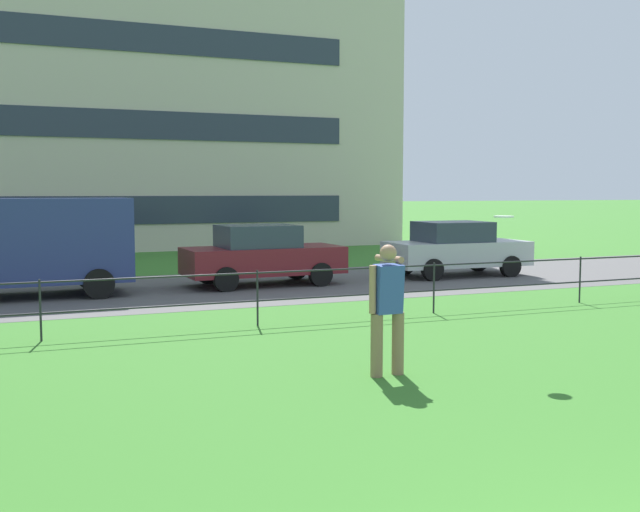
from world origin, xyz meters
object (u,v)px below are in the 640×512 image
(car_silver_left, at_px, (456,248))
(panel_van_far_left, at_px, (15,241))
(person_thrower, at_px, (387,305))
(car_maroon_far_right, at_px, (262,255))
(frisbee, at_px, (504,217))

(car_silver_left, bearing_deg, panel_van_far_left, 179.74)
(person_thrower, height_order, panel_van_far_left, panel_van_far_left)
(person_thrower, height_order, car_silver_left, person_thrower)
(panel_van_far_left, height_order, car_maroon_far_right, panel_van_far_left)
(frisbee, xyz_separation_m, car_silver_left, (5.19, 9.32, -1.27))
(person_thrower, distance_m, panel_van_far_left, 10.42)
(car_maroon_far_right, xyz_separation_m, car_silver_left, (5.71, -0.07, 0.00))
(person_thrower, xyz_separation_m, car_maroon_far_right, (1.28, 9.41, -0.15))
(panel_van_far_left, relative_size, car_silver_left, 1.25)
(person_thrower, bearing_deg, panel_van_far_left, 115.71)
(car_maroon_far_right, bearing_deg, frisbee, -86.80)
(car_maroon_far_right, bearing_deg, panel_van_far_left, -179.77)
(car_maroon_far_right, height_order, car_silver_left, same)
(panel_van_far_left, bearing_deg, car_maroon_far_right, 0.23)
(car_silver_left, bearing_deg, person_thrower, -126.82)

